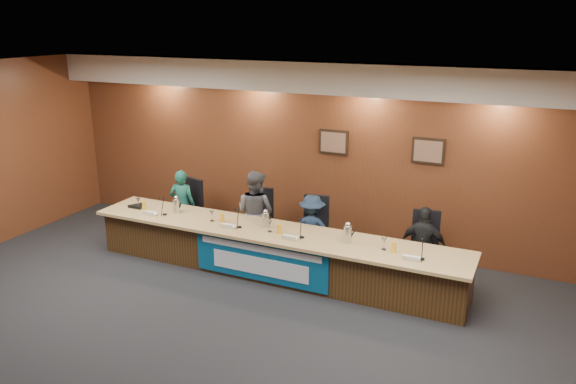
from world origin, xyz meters
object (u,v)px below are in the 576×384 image
object	(u,v)px
panelist_d	(424,246)
carafe_right	(348,234)
office_chair_d	(424,252)
office_chair_a	(186,212)
office_chair_b	(258,224)
dais_body	(272,253)
speakerphone	(137,206)
panelist_b	(255,212)
carafe_left	(177,206)
banner	(260,261)
carafe_mid	(266,220)
panelist_c	(312,230)
panelist_a	(183,205)
office_chair_c	(314,233)

from	to	relation	value
panelist_d	carafe_right	size ratio (longest dim) A/B	4.75
office_chair_d	office_chair_a	bearing A→B (deg)	168.82
panelist_d	office_chair_b	size ratio (longest dim) A/B	2.55
dais_body	speakerphone	bearing A→B (deg)	-178.76
dais_body	panelist_d	distance (m)	2.31
panelist_b	office_chair_b	size ratio (longest dim) A/B	3.03
dais_body	carafe_left	bearing A→B (deg)	179.53
banner	office_chair_a	bearing A→B (deg)	151.51
carafe_mid	speakerphone	world-z (taller)	carafe_mid
panelist_d	banner	bearing A→B (deg)	27.61
office_chair_a	banner	bearing A→B (deg)	-13.59
panelist_c	speakerphone	world-z (taller)	panelist_c
panelist_a	panelist_d	bearing A→B (deg)	167.82
office_chair_c	office_chair_d	bearing A→B (deg)	-13.55
office_chair_c	carafe_left	size ratio (longest dim) A/B	2.05
carafe_mid	panelist_c	bearing A→B (deg)	48.18
carafe_mid	carafe_right	distance (m)	1.37
office_chair_a	carafe_mid	xyz separation A→B (m)	(1.99, -0.70, 0.38)
panelist_b	banner	bearing A→B (deg)	130.26
office_chair_a	speakerphone	bearing A→B (deg)	-104.60
panelist_b	panelist_c	size ratio (longest dim) A/B	1.25
office_chair_a	office_chair_c	distance (m)	2.53
office_chair_b	carafe_left	size ratio (longest dim) A/B	2.05
dais_body	office_chair_c	xyz separation A→B (m)	(0.41, 0.74, 0.13)
panelist_a	panelist_b	world-z (taller)	panelist_b
panelist_d	office_chair_c	size ratio (longest dim) A/B	2.55
dais_body	office_chair_b	world-z (taller)	dais_body
panelist_d	carafe_right	xyz separation A→B (m)	(-0.97, -0.67, 0.27)
office_chair_a	office_chair_d	bearing A→B (deg)	14.90
office_chair_c	speakerphone	bearing A→B (deg)	-178.65
carafe_left	office_chair_d	bearing A→B (deg)	10.23
office_chair_b	office_chair_d	xyz separation A→B (m)	(2.84, 0.00, 0.00)
speakerphone	banner	bearing A→B (deg)	-7.97
office_chair_b	office_chair_c	distance (m)	1.04
banner	panelist_b	xyz separation A→B (m)	(-0.63, 1.05, 0.35)
banner	carafe_right	xyz separation A→B (m)	(1.24, 0.38, 0.50)
dais_body	office_chair_b	distance (m)	0.98
office_chair_a	office_chair_d	xyz separation A→B (m)	(4.33, 0.00, 0.00)
panelist_a	office_chair_d	xyz separation A→B (m)	(4.33, 0.10, -0.17)
office_chair_b	office_chair_d	bearing A→B (deg)	-12.10
office_chair_c	speakerphone	distance (m)	3.09
carafe_left	speakerphone	bearing A→B (deg)	-174.87
panelist_d	panelist_a	bearing A→B (deg)	2.18
office_chair_b	carafe_left	xyz separation A→B (m)	(-1.15, -0.72, 0.39)
office_chair_b	carafe_mid	bearing A→B (deg)	-66.26
dais_body	office_chair_a	distance (m)	2.25
carafe_mid	panelist_a	bearing A→B (deg)	163.32
banner	panelist_a	xyz separation A→B (m)	(-2.12, 1.05, 0.27)
carafe_right	office_chair_d	bearing A→B (deg)	38.44
panelist_a	panelist_c	world-z (taller)	panelist_a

